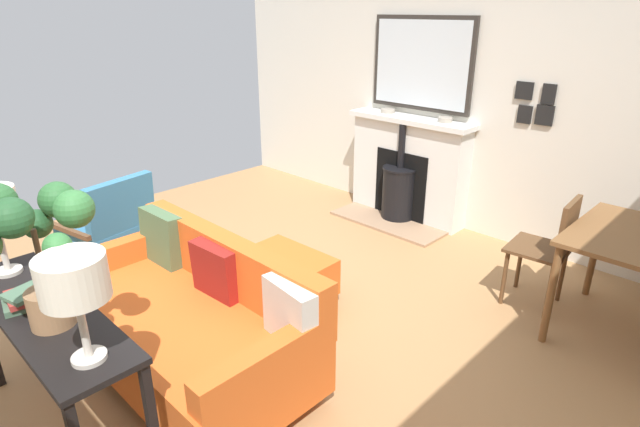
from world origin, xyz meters
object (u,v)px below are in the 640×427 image
ottoman (278,277)px  dining_table (640,252)px  sofa (190,318)px  dining_chair_near_fireplace (551,244)px  fireplace (406,174)px  armchair_accent (112,220)px  mantel_bowl_near (388,111)px  table_lamp_far_end (74,282)px  book_stack (34,295)px  console_table (48,328)px  mantel_bowl_far (445,119)px  potted_plant (34,236)px

ottoman → dining_table: size_ratio=0.73×
sofa → dining_chair_near_fireplace: 2.55m
fireplace → ottoman: size_ratio=1.97×
ottoman → dining_chair_near_fireplace: 2.00m
armchair_accent → dining_table: size_ratio=0.89×
fireplace → mantel_bowl_near: mantel_bowl_near is taller
sofa → armchair_accent: size_ratio=2.08×
table_lamp_far_end → book_stack: table_lamp_far_end is taller
book_stack → dining_table: bearing=146.8°
mantel_bowl_near → ottoman: mantel_bowl_near is taller
mantel_bowl_near → console_table: bearing=12.2°
table_lamp_far_end → book_stack: (-0.00, -0.63, -0.32)m
fireplace → table_lamp_far_end: table_lamp_far_end is taller
mantel_bowl_near → dining_table: mantel_bowl_near is taller
mantel_bowl_far → table_lamp_far_end: (3.74, 0.65, 0.02)m
dining_table → table_lamp_far_end: bearing=-23.8°
dining_table → dining_chair_near_fireplace: (-0.01, -0.54, -0.13)m
ottoman → console_table: (1.60, 0.15, 0.42)m
console_table → book_stack: bearing=-90.1°
dining_table → fireplace: bearing=-107.6°
sofa → console_table: (0.76, 0.00, 0.31)m
sofa → dining_table: 2.87m
mantel_bowl_far → dining_chair_near_fireplace: (0.78, 1.41, -0.58)m
fireplace → mantel_bowl_far: bearing=97.0°
sofa → book_stack: size_ratio=5.71×
sofa → dining_table: sofa is taller
potted_plant → mantel_bowl_near: bearing=-165.5°
sofa → mantel_bowl_near: bearing=-164.8°
ottoman → dining_table: bearing=124.5°
dining_chair_near_fireplace → dining_table: bearing=89.3°
dining_table → potted_plant: bearing=-29.3°
sofa → table_lamp_far_end: table_lamp_far_end is taller
armchair_accent → console_table: size_ratio=0.60×
console_table → potted_plant: bearing=87.7°
ottoman → sofa: bearing=10.0°
ottoman → console_table: 1.66m
mantel_bowl_near → table_lamp_far_end: bearing=19.6°
fireplace → dining_chair_near_fireplace: fireplace is taller
mantel_bowl_near → mantel_bowl_far: size_ratio=1.12×
sofa → book_stack: (0.76, -0.10, 0.45)m
mantel_bowl_far → armchair_accent: bearing=-27.5°
potted_plant → book_stack: (-0.01, -0.27, -0.40)m
mantel_bowl_near → book_stack: mantel_bowl_near is taller
armchair_accent → console_table: (1.00, 1.55, 0.19)m
fireplace → console_table: bearing=7.7°
potted_plant → book_stack: 0.48m
mantel_bowl_far → book_stack: bearing=0.3°
mantel_bowl_far → book_stack: mantel_bowl_far is taller
mantel_bowl_far → potted_plant: (3.74, 0.29, 0.09)m
ottoman → dining_table: 2.43m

